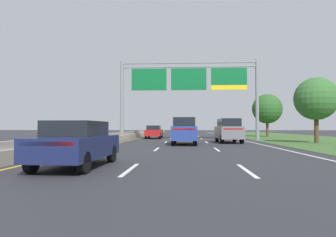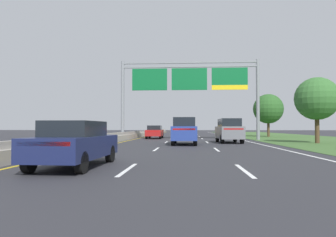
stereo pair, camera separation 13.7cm
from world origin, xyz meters
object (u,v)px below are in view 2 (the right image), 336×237
at_px(car_grey_right_lane_suv, 229,130).
at_px(roadside_tree_far, 268,109).
at_px(overhead_sign_gantry, 189,83).
at_px(car_navy_left_lane_sedan, 75,143).
at_px(pickup_truck_gold, 186,129).
at_px(car_blue_centre_lane_suv, 184,131).
at_px(car_red_left_lane_sedan, 155,132).
at_px(roadside_tree_mid, 317,99).

bearing_deg(car_grey_right_lane_suv, roadside_tree_far, -26.40).
xyz_separation_m(overhead_sign_gantry, car_navy_left_lane_sedan, (-4.08, -22.68, -5.37)).
height_order(pickup_truck_gold, car_blue_centre_lane_suv, pickup_truck_gold).
distance_m(overhead_sign_gantry, car_red_left_lane_sedan, 7.61).
height_order(pickup_truck_gold, roadside_tree_far, roadside_tree_far).
distance_m(car_grey_right_lane_suv, car_blue_centre_lane_suv, 5.00).
bearing_deg(car_navy_left_lane_sedan, car_red_left_lane_sedan, 1.63).
height_order(car_grey_right_lane_suv, roadside_tree_mid, roadside_tree_mid).
distance_m(car_navy_left_lane_sedan, roadside_tree_far, 37.18).
height_order(overhead_sign_gantry, car_navy_left_lane_sedan, overhead_sign_gantry).
bearing_deg(overhead_sign_gantry, pickup_truck_gold, 91.57).
bearing_deg(pickup_truck_gold, car_grey_right_lane_suv, -169.29).
height_order(car_navy_left_lane_sedan, car_red_left_lane_sedan, same).
xyz_separation_m(pickup_truck_gold, roadside_tree_mid, (11.07, -19.08, 2.69)).
relative_size(car_navy_left_lane_sedan, roadside_tree_far, 0.73).
relative_size(car_red_left_lane_sedan, car_blue_centre_lane_suv, 0.93).
bearing_deg(car_navy_left_lane_sedan, car_blue_centre_lane_suv, -13.43).
height_order(car_navy_left_lane_sedan, roadside_tree_mid, roadside_tree_mid).
xyz_separation_m(car_red_left_lane_sedan, car_blue_centre_lane_suv, (3.70, -12.48, 0.28)).
xyz_separation_m(overhead_sign_gantry, car_grey_right_lane_suv, (3.44, -5.91, -5.09)).
relative_size(car_navy_left_lane_sedan, car_grey_right_lane_suv, 0.94).
distance_m(car_navy_left_lane_sedan, car_red_left_lane_sedan, 26.11).
height_order(car_grey_right_lane_suv, car_red_left_lane_sedan, car_grey_right_lane_suv).
distance_m(overhead_sign_gantry, car_navy_left_lane_sedan, 23.66).
distance_m(overhead_sign_gantry, roadside_tree_far, 15.95).
relative_size(overhead_sign_gantry, roadside_tree_mid, 2.69).
height_order(car_grey_right_lane_suv, roadside_tree_far, roadside_tree_far).
distance_m(car_grey_right_lane_suv, car_red_left_lane_sedan, 12.04).
height_order(car_red_left_lane_sedan, car_blue_centre_lane_suv, car_blue_centre_lane_suv).
bearing_deg(car_navy_left_lane_sedan, pickup_truck_gold, -4.57).
bearing_deg(roadside_tree_mid, car_navy_left_lane_sedan, -132.56).
relative_size(roadside_tree_mid, roadside_tree_far, 0.92).
bearing_deg(car_blue_centre_lane_suv, roadside_tree_mid, -77.00).
bearing_deg(car_navy_left_lane_sedan, roadside_tree_mid, -41.08).
height_order(overhead_sign_gantry, car_grey_right_lane_suv, overhead_sign_gantry).
relative_size(overhead_sign_gantry, car_blue_centre_lane_suv, 3.19).
bearing_deg(car_blue_centre_lane_suv, overhead_sign_gantry, -2.43).
bearing_deg(roadside_tree_far, car_navy_left_lane_sedan, -114.54).
bearing_deg(overhead_sign_gantry, car_grey_right_lane_suv, -59.82).
height_order(pickup_truck_gold, car_red_left_lane_sedan, pickup_truck_gold).
bearing_deg(roadside_tree_mid, car_grey_right_lane_suv, 174.96).
distance_m(car_red_left_lane_sedan, car_blue_centre_lane_suv, 13.02).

